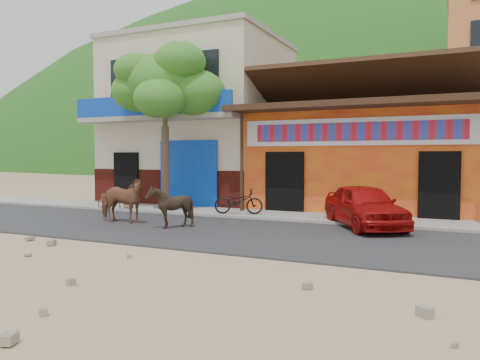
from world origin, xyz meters
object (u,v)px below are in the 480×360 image
object	(u,v)px
cow_dark	(170,207)
red_car	(364,206)
cow_tan	(121,200)
cafe_chair_right	(105,195)
tree	(165,127)
cafe_chair_left	(126,196)
scooter	(238,201)

from	to	relation	value
cow_dark	red_car	world-z (taller)	red_car
cow_tan	cafe_chair_right	world-z (taller)	cow_tan
cow_tan	cow_dark	size ratio (longest dim) A/B	1.36
cow_tan	red_car	world-z (taller)	cow_tan
tree	cow_dark	world-z (taller)	tree
tree	cow_dark	bearing A→B (deg)	-54.41
red_car	cafe_chair_left	xyz separation A→B (m)	(-8.74, 0.50, -0.08)
scooter	cow_dark	bearing A→B (deg)	152.09
tree	cafe_chair_left	distance (m)	2.95
tree	cow_tan	xyz separation A→B (m)	(0.51, -3.15, -2.39)
red_car	cafe_chair_right	bearing A→B (deg)	145.31
cow_dark	cafe_chair_right	bearing A→B (deg)	-131.31
cow_tan	cafe_chair_left	bearing A→B (deg)	31.58
cow_tan	cafe_chair_right	xyz separation A→B (m)	(-2.92, 2.66, -0.14)
cow_dark	red_car	bearing A→B (deg)	105.69
scooter	tree	bearing A→B (deg)	68.44
scooter	cafe_chair_right	bearing A→B (deg)	76.13
tree	cow_dark	xyz separation A→B (m)	(2.43, -3.40, -2.48)
tree	cow_tan	size ratio (longest dim) A/B	3.67
red_car	scooter	distance (m)	4.29
tree	scooter	xyz separation A→B (m)	(3.10, -0.32, -2.57)
red_car	cafe_chair_right	xyz separation A→B (m)	(-9.75, 0.51, -0.07)
scooter	cafe_chair_left	size ratio (longest dim) A/B	1.79
cow_tan	scooter	size ratio (longest dim) A/B	1.00
red_car	scooter	bearing A→B (deg)	139.22
cafe_chair_left	scooter	bearing A→B (deg)	-3.31
cafe_chair_left	red_car	bearing A→B (deg)	-8.85
cafe_chair_right	cow_dark	bearing A→B (deg)	-48.65
tree	cafe_chair_right	size ratio (longest dim) A/B	6.38
scooter	cafe_chair_right	xyz separation A→B (m)	(-5.51, -0.17, 0.04)
tree	cafe_chair_left	xyz separation A→B (m)	(-1.40, -0.50, -2.54)
red_car	cow_tan	bearing A→B (deg)	165.77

